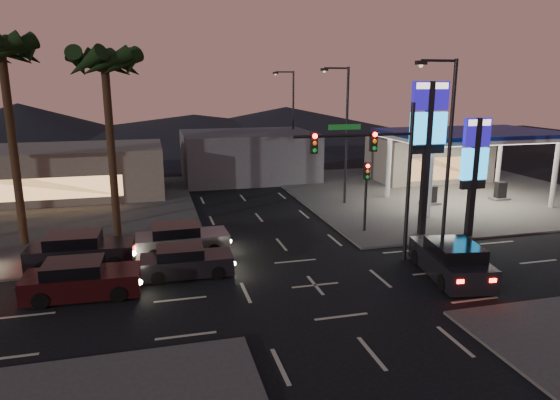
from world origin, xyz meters
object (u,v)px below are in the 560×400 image
object	(u,v)px
car_lane_b_front	(181,240)
suv_station	(451,260)
traffic_signal_mast	(378,161)
car_lane_a_front	(185,262)
car_lane_a_mid	(81,280)
pylon_sign_tall	(428,128)
gas_station	(471,136)
pylon_sign_short	(475,159)
car_lane_b_mid	(80,251)

from	to	relation	value
car_lane_b_front	suv_station	xyz separation A→B (m)	(12.06, -6.50, 0.06)
traffic_signal_mast	car_lane_a_front	xyz separation A→B (m)	(-9.32, 0.72, -4.56)
car_lane_a_mid	suv_station	xyz separation A→B (m)	(16.53, -2.06, 0.07)
pylon_sign_tall	suv_station	world-z (taller)	pylon_sign_tall
traffic_signal_mast	suv_station	distance (m)	5.81
gas_station	pylon_sign_short	distance (m)	9.02
gas_station	car_lane_b_mid	bearing A→B (deg)	-165.77
gas_station	car_lane_a_mid	world-z (taller)	gas_station
suv_station	car_lane_a_front	bearing A→B (deg)	164.53
traffic_signal_mast	car_lane_a_mid	bearing A→B (deg)	-177.68
gas_station	suv_station	xyz separation A→B (m)	(-9.51, -12.63, -4.27)
pylon_sign_short	car_lane_a_front	bearing A→B (deg)	-173.83
car_lane_a_front	suv_station	bearing A→B (deg)	-15.47
pylon_sign_short	suv_station	xyz separation A→B (m)	(-4.51, -5.13, -3.85)
car_lane_b_front	suv_station	bearing A→B (deg)	-28.33
pylon_sign_short	suv_station	size ratio (longest dim) A/B	1.27
car_lane_b_front	traffic_signal_mast	bearing A→B (deg)	-22.63
car_lane_b_mid	suv_station	bearing A→B (deg)	-19.14
pylon_sign_tall	pylon_sign_short	world-z (taller)	pylon_sign_tall
gas_station	car_lane_b_mid	xyz separation A→B (m)	(-26.52, -6.72, -4.30)
gas_station	car_lane_b_front	distance (m)	22.84
traffic_signal_mast	gas_station	bearing A→B (deg)	39.28
suv_station	pylon_sign_short	bearing A→B (deg)	48.63
car_lane_a_mid	car_lane_b_front	world-z (taller)	car_lane_b_front
pylon_sign_short	suv_station	world-z (taller)	pylon_sign_short
car_lane_b_mid	pylon_sign_tall	bearing A→B (deg)	0.68
car_lane_a_mid	suv_station	distance (m)	16.66
pylon_sign_tall	car_lane_b_front	bearing A→B (deg)	178.46
suv_station	car_lane_b_mid	bearing A→B (deg)	160.86
traffic_signal_mast	suv_station	bearing A→B (deg)	-43.77
suv_station	car_lane_b_front	bearing A→B (deg)	151.67
gas_station	pylon_sign_tall	size ratio (longest dim) A/B	1.36
gas_station	car_lane_a_front	size ratio (longest dim) A/B	2.74
pylon_sign_tall	pylon_sign_short	xyz separation A→B (m)	(2.50, -1.00, -1.74)
car_lane_a_mid	gas_station	bearing A→B (deg)	22.09
pylon_sign_short	pylon_sign_tall	bearing A→B (deg)	158.20
car_lane_a_front	car_lane_a_mid	world-z (taller)	car_lane_a_mid
pylon_sign_tall	suv_station	size ratio (longest dim) A/B	1.64
pylon_sign_short	car_lane_a_mid	xyz separation A→B (m)	(-21.04, -3.07, -3.92)
suv_station	traffic_signal_mast	bearing A→B (deg)	136.23
gas_station	car_lane_b_front	bearing A→B (deg)	-164.16
gas_station	traffic_signal_mast	xyz separation A→B (m)	(-12.24, -10.01, 0.15)
pylon_sign_short	car_lane_a_mid	world-z (taller)	pylon_sign_short
gas_station	car_lane_b_mid	size ratio (longest dim) A/B	2.32
pylon_sign_tall	car_lane_a_front	world-z (taller)	pylon_sign_tall
car_lane_b_mid	gas_station	bearing A→B (deg)	14.23
car_lane_a_front	car_lane_b_front	bearing A→B (deg)	90.15
pylon_sign_tall	traffic_signal_mast	distance (m)	6.02
pylon_sign_tall	car_lane_b_mid	xyz separation A→B (m)	(-19.02, -0.22, -5.61)
pylon_sign_short	car_lane_a_front	size ratio (longest dim) A/B	1.57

